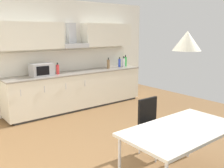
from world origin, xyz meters
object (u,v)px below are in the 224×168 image
object	(u,v)px
bottle_blue	(119,63)
chair_far_right	(152,121)
microwave	(42,70)
bottle_green	(125,61)
bottle_brown	(108,64)
bottle_white	(124,62)
bottle_red	(58,69)
pendant_lamp	(187,41)
dining_table	(181,132)

from	to	relation	value
bottle_blue	chair_far_right	distance (m)	3.35
microwave	bottle_green	bearing A→B (deg)	0.98
bottle_brown	bottle_white	bearing A→B (deg)	1.86
bottle_red	pendant_lamp	distance (m)	3.65
bottle_white	bottle_red	distance (m)	2.03
bottle_blue	bottle_green	distance (m)	0.23
bottle_blue	dining_table	xyz separation A→B (m)	(-2.05, -3.62, -0.33)
bottle_red	dining_table	size ratio (longest dim) A/B	0.18
chair_far_right	bottle_red	bearing A→B (deg)	93.94
bottle_green	dining_table	world-z (taller)	bottle_green
bottle_white	chair_far_right	distance (m)	3.39
pendant_lamp	bottle_red	bearing A→B (deg)	87.70
bottle_green	bottle_red	bearing A→B (deg)	-178.48
bottle_brown	chair_far_right	bearing A→B (deg)	-114.81
bottle_white	bottle_green	distance (m)	0.11
bottle_blue	bottle_green	world-z (taller)	bottle_green
microwave	pendant_lamp	distance (m)	3.67
bottle_brown	bottle_red	distance (m)	1.48
bottle_blue	bottle_red	world-z (taller)	bottle_blue
bottle_white	dining_table	xyz separation A→B (m)	(-2.18, -3.59, -0.34)
bottle_green	dining_table	distance (m)	4.30
bottle_blue	bottle_green	size ratio (longest dim) A/B	0.86
bottle_blue	microwave	bearing A→B (deg)	-179.05
bottle_brown	bottle_white	xyz separation A→B (m)	(0.55, 0.02, 0.00)
microwave	bottle_brown	size ratio (longest dim) A/B	1.67
bottle_blue	bottle_green	bearing A→B (deg)	1.21
microwave	bottle_white	distance (m)	2.41
bottle_white	dining_table	distance (m)	4.21
bottle_red	chair_far_right	bearing A→B (deg)	-86.06
bottle_blue	dining_table	distance (m)	4.18
bottle_brown	bottle_red	size ratio (longest dim) A/B	1.07
bottle_green	chair_far_right	distance (m)	3.48
dining_table	pendant_lamp	size ratio (longest dim) A/B	4.66
microwave	bottle_red	size ratio (longest dim) A/B	1.79
dining_table	bottle_red	bearing A→B (deg)	87.70
microwave	bottle_brown	bearing A→B (deg)	-0.47
chair_far_right	pendant_lamp	distance (m)	1.51
chair_far_right	pendant_lamp	world-z (taller)	pendant_lamp
bottle_white	dining_table	world-z (taller)	bottle_white
bottle_brown	bottle_white	size ratio (longest dim) A/B	1.00
bottle_white	bottle_green	xyz separation A→B (m)	(0.10, 0.04, 0.01)
bottle_white	pendant_lamp	world-z (taller)	pendant_lamp
dining_table	bottle_white	bearing A→B (deg)	58.77
bottle_red	pendant_lamp	size ratio (longest dim) A/B	0.84
pendant_lamp	bottle_brown	bearing A→B (deg)	65.56
dining_table	bottle_blue	bearing A→B (deg)	60.47
bottle_blue	pendant_lamp	xyz separation A→B (m)	(-2.05, -3.62, 0.75)
microwave	bottle_blue	xyz separation A→B (m)	(2.29, 0.04, -0.02)
bottle_blue	pendant_lamp	world-z (taller)	pendant_lamp
chair_far_right	bottle_blue	bearing A→B (deg)	58.83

